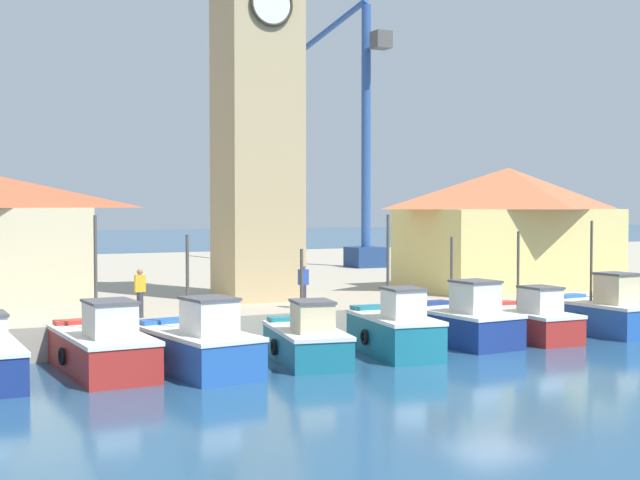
# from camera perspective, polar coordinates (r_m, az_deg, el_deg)

# --- Properties ---
(ground_plane) EXTENTS (300.00, 300.00, 0.00)m
(ground_plane) POSITION_cam_1_polar(r_m,az_deg,el_deg) (26.88, 10.91, -8.08)
(ground_plane) COLOR navy
(quay_wharf) EXTENTS (120.00, 40.00, 1.09)m
(quay_wharf) POSITION_cam_1_polar(r_m,az_deg,el_deg) (50.62, -7.31, -2.60)
(quay_wharf) COLOR #A89E89
(quay_wharf) RESTS_ON ground
(fishing_boat_left_outer) EXTENTS (2.33, 5.18, 4.51)m
(fishing_boat_left_outer) POSITION_cam_1_polar(r_m,az_deg,el_deg) (26.27, -13.74, -6.69)
(fishing_boat_left_outer) COLOR #AD2823
(fishing_boat_left_outer) RESTS_ON ground
(fishing_boat_left_inner) EXTENTS (2.76, 4.93, 3.94)m
(fishing_boat_left_inner) POSITION_cam_1_polar(r_m,az_deg,el_deg) (25.96, -7.84, -6.72)
(fishing_boat_left_inner) COLOR #2356A8
(fishing_boat_left_inner) RESTS_ON ground
(fishing_boat_mid_left) EXTENTS (2.57, 4.67, 3.44)m
(fishing_boat_mid_left) POSITION_cam_1_polar(r_m,az_deg,el_deg) (27.37, -0.88, -6.43)
(fishing_boat_mid_left) COLOR #196B7F
(fishing_boat_mid_left) RESTS_ON ground
(fishing_boat_center) EXTENTS (2.28, 4.40, 4.50)m
(fishing_boat_center) POSITION_cam_1_polar(r_m,az_deg,el_deg) (28.73, 4.79, -5.79)
(fishing_boat_center) COLOR #196B7F
(fishing_boat_center) RESTS_ON ground
(fishing_boat_mid_right) EXTENTS (2.47, 4.49, 3.70)m
(fishing_boat_mid_right) POSITION_cam_1_polar(r_m,az_deg,el_deg) (31.19, 9.08, -5.21)
(fishing_boat_mid_right) COLOR navy
(fishing_boat_mid_right) RESTS_ON ground
(fishing_boat_right_inner) EXTENTS (1.91, 4.34, 3.85)m
(fishing_boat_right_inner) POSITION_cam_1_polar(r_m,az_deg,el_deg) (32.83, 13.15, -5.04)
(fishing_boat_right_inner) COLOR #AD2823
(fishing_boat_right_inner) RESTS_ON ground
(fishing_boat_right_outer) EXTENTS (2.13, 4.27, 4.21)m
(fishing_boat_right_outer) POSITION_cam_1_polar(r_m,az_deg,el_deg) (34.89, 17.62, -4.47)
(fishing_boat_right_outer) COLOR #2356A8
(fishing_boat_right_outer) RESTS_ON ground
(clock_tower) EXTENTS (3.41, 3.41, 17.27)m
(clock_tower) POSITION_cam_1_polar(r_m,az_deg,el_deg) (35.34, -4.06, 9.66)
(clock_tower) COLOR tan
(clock_tower) RESTS_ON quay_wharf
(warehouse_right) EXTENTS (9.22, 5.96, 5.38)m
(warehouse_right) POSITION_cam_1_polar(r_m,az_deg,el_deg) (40.61, 11.94, 0.85)
(warehouse_right) COLOR #E5D17A
(warehouse_right) RESTS_ON quay_wharf
(port_crane_near) EXTENTS (2.75, 9.21, 16.03)m
(port_crane_near) POSITION_cam_1_polar(r_m,az_deg,el_deg) (53.50, 2.81, 4.79)
(port_crane_near) COLOR navy
(port_crane_near) RESTS_ON quay_wharf
(dock_worker_near_tower) EXTENTS (0.34, 0.22, 1.62)m
(dock_worker_near_tower) POSITION_cam_1_polar(r_m,az_deg,el_deg) (29.97, -11.45, -3.29)
(dock_worker_near_tower) COLOR #33333D
(dock_worker_near_tower) RESTS_ON quay_wharf
(dock_worker_along_quay) EXTENTS (0.34, 0.22, 1.62)m
(dock_worker_along_quay) POSITION_cam_1_polar(r_m,az_deg,el_deg) (31.96, -1.08, -2.90)
(dock_worker_along_quay) COLOR #33333D
(dock_worker_along_quay) RESTS_ON quay_wharf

